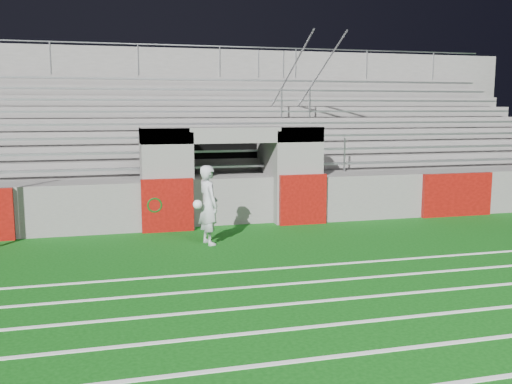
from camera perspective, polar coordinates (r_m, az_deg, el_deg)
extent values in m
plane|color=#0C480E|center=(12.13, 1.26, -6.38)|extent=(90.00, 90.00, 0.00)
cube|color=white|center=(7.71, 11.97, -15.35)|extent=(28.00, 0.09, 0.01)
cube|color=white|center=(8.54, 8.89, -12.86)|extent=(28.00, 0.09, 0.01)
cube|color=white|center=(9.41, 6.41, -10.79)|extent=(28.00, 0.09, 0.01)
cube|color=white|center=(10.30, 4.38, -9.06)|extent=(28.00, 0.09, 0.01)
cube|color=white|center=(11.21, 2.69, -7.59)|extent=(28.00, 0.09, 0.01)
cube|color=slate|center=(18.30, 22.16, 0.00)|extent=(10.60, 0.35, 1.25)
cube|color=slate|center=(14.95, -9.11, 1.39)|extent=(1.20, 1.00, 2.60)
cube|color=slate|center=(15.72, 4.06, 1.80)|extent=(1.20, 1.00, 2.60)
cube|color=black|center=(16.89, -3.60, 2.09)|extent=(2.60, 0.20, 2.50)
cube|color=slate|center=(15.63, -6.96, 1.54)|extent=(0.10, 2.20, 2.50)
cube|color=slate|center=(16.10, 1.18, 1.80)|extent=(0.10, 2.20, 2.50)
cube|color=slate|center=(15.15, -2.39, 5.75)|extent=(4.80, 1.00, 0.40)
cube|color=slate|center=(19.01, -4.86, 2.47)|extent=(26.00, 8.00, 0.20)
cube|color=slate|center=(19.08, -4.84, 0.60)|extent=(26.00, 8.00, 1.05)
cube|color=#650B08|center=(14.50, -8.83, -1.32)|extent=(1.30, 0.15, 1.35)
cube|color=#650B08|center=(15.28, 4.71, -0.75)|extent=(1.30, 0.15, 1.35)
cube|color=#650B08|center=(17.42, 19.45, -0.25)|extent=(2.20, 0.15, 1.25)
cube|color=#999CA2|center=(16.12, -3.07, 2.58)|extent=(23.00, 0.28, 0.06)
cube|color=slate|center=(16.95, -3.66, 2.76)|extent=(24.00, 0.75, 0.38)
cube|color=#999CA2|center=(16.82, -3.61, 4.11)|extent=(23.00, 0.28, 0.06)
cube|color=slate|center=(17.67, -4.14, 3.60)|extent=(24.00, 0.75, 0.76)
cube|color=#999CA2|center=(17.53, -4.10, 5.52)|extent=(23.00, 0.28, 0.06)
cube|color=slate|center=(18.39, -4.58, 4.37)|extent=(24.00, 0.75, 1.14)
cube|color=#999CA2|center=(18.25, -4.55, 6.82)|extent=(23.00, 0.28, 0.06)
cube|color=slate|center=(19.11, -4.99, 5.08)|extent=(24.00, 0.75, 1.52)
cube|color=#999CA2|center=(18.98, -4.97, 8.02)|extent=(23.00, 0.28, 0.06)
cube|color=slate|center=(19.84, -5.37, 5.75)|extent=(24.00, 0.75, 1.90)
cube|color=#999CA2|center=(19.72, -5.36, 9.13)|extent=(23.00, 0.28, 0.06)
cube|color=slate|center=(20.57, -5.72, 6.36)|extent=(24.00, 0.75, 2.28)
cube|color=#999CA2|center=(20.47, -5.73, 10.16)|extent=(23.00, 0.28, 0.06)
cube|color=slate|center=(21.31, -6.05, 6.93)|extent=(24.00, 0.75, 2.66)
cube|color=#999CA2|center=(21.23, -6.07, 11.11)|extent=(23.00, 0.28, 0.06)
cube|color=slate|center=(21.97, -6.32, 7.14)|extent=(26.00, 0.60, 5.29)
cylinder|color=#A5A8AD|center=(16.52, 5.65, 3.67)|extent=(0.05, 0.05, 1.00)
cylinder|color=#A5A8AD|center=(19.31, 2.58, 8.88)|extent=(0.05, 0.05, 1.00)
cylinder|color=#A5A8AD|center=(22.25, 0.24, 12.73)|extent=(0.05, 0.05, 1.00)
cylinder|color=#A5A8AD|center=(19.32, 2.59, 10.36)|extent=(0.05, 6.02, 3.08)
cylinder|color=#A5A8AD|center=(16.89, 8.84, 3.71)|extent=(0.05, 0.05, 1.00)
cylinder|color=#A5A8AD|center=(19.63, 5.40, 8.84)|extent=(0.05, 0.05, 1.00)
cylinder|color=#A5A8AD|center=(22.53, 2.76, 12.67)|extent=(0.05, 0.05, 1.00)
cylinder|color=#A5A8AD|center=(19.64, 5.42, 10.30)|extent=(0.05, 6.02, 3.08)
cylinder|color=#A5A8AD|center=(21.57, -19.87, 12.52)|extent=(0.05, 0.05, 1.10)
cylinder|color=#A5A8AD|center=(21.54, -11.70, 12.84)|extent=(0.05, 0.05, 1.10)
cylinder|color=#A5A8AD|center=(21.92, -3.64, 12.91)|extent=(0.05, 0.05, 1.10)
cylinder|color=#A5A8AD|center=(22.69, 4.00, 12.75)|extent=(0.05, 0.05, 1.10)
cylinder|color=#A5A8AD|center=(23.82, 11.01, 12.41)|extent=(0.05, 0.05, 1.10)
cylinder|color=#A5A8AD|center=(25.26, 17.29, 11.95)|extent=(0.05, 0.05, 1.10)
cylinder|color=#A5A8AD|center=(21.80, -6.32, 14.36)|extent=(24.00, 0.05, 0.05)
imported|color=#B5B9C0|center=(13.02, -4.77, -1.30)|extent=(0.58, 0.75, 1.82)
sphere|color=white|center=(12.77, -5.87, -1.25)|extent=(0.21, 0.21, 0.21)
torus|color=#0C3D10|center=(14.46, -10.13, -1.17)|extent=(0.59, 0.11, 0.59)
torus|color=#0C3C0F|center=(14.42, -10.11, -1.29)|extent=(0.42, 0.08, 0.42)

